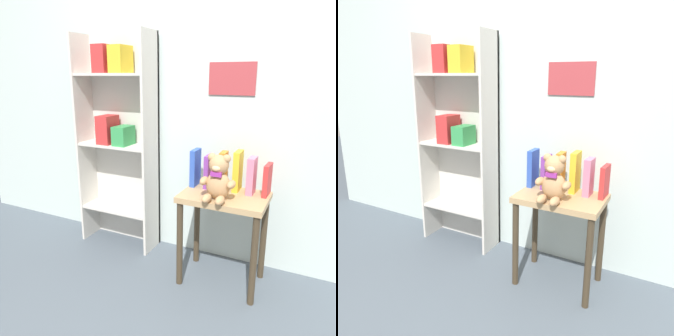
% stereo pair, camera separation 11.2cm
% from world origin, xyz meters
% --- Properties ---
extents(wall_back, '(4.80, 0.07, 2.50)m').
position_xyz_m(wall_back, '(0.00, 1.46, 1.25)').
color(wall_back, silver).
rests_on(wall_back, ground_plane).
extents(bookshelf_side, '(0.60, 0.23, 1.60)m').
position_xyz_m(bookshelf_side, '(-0.78, 1.33, 0.90)').
color(bookshelf_side, beige).
rests_on(bookshelf_side, ground_plane).
extents(display_table, '(0.52, 0.36, 0.60)m').
position_xyz_m(display_table, '(0.12, 1.14, 0.48)').
color(display_table, tan).
rests_on(display_table, ground_plane).
extents(teddy_bear, '(0.21, 0.19, 0.28)m').
position_xyz_m(teddy_bear, '(0.10, 1.04, 0.73)').
color(teddy_bear, tan).
rests_on(teddy_bear, display_table).
extents(book_standing_blue, '(0.04, 0.12, 0.24)m').
position_xyz_m(book_standing_blue, '(-0.12, 1.23, 0.72)').
color(book_standing_blue, '#2D51B7').
rests_on(book_standing_blue, display_table).
extents(book_standing_purple, '(0.03, 0.12, 0.22)m').
position_xyz_m(book_standing_purple, '(-0.02, 1.23, 0.71)').
color(book_standing_purple, purple).
rests_on(book_standing_purple, display_table).
extents(book_standing_orange, '(0.04, 0.10, 0.24)m').
position_xyz_m(book_standing_orange, '(0.07, 1.24, 0.72)').
color(book_standing_orange, orange).
rests_on(book_standing_orange, display_table).
extents(book_standing_yellow, '(0.04, 0.12, 0.26)m').
position_xyz_m(book_standing_yellow, '(0.16, 1.25, 0.73)').
color(book_standing_yellow, gold).
rests_on(book_standing_yellow, display_table).
extents(book_standing_pink, '(0.04, 0.11, 0.23)m').
position_xyz_m(book_standing_pink, '(0.25, 1.22, 0.72)').
color(book_standing_pink, '#D17093').
rests_on(book_standing_pink, display_table).
extents(book_standing_red, '(0.03, 0.13, 0.20)m').
position_xyz_m(book_standing_red, '(0.35, 1.24, 0.70)').
color(book_standing_red, red).
rests_on(book_standing_red, display_table).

